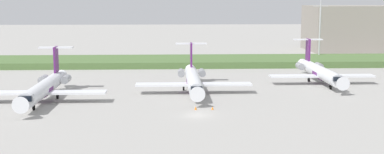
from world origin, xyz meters
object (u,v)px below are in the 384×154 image
(regional_jet_third, at_px, (193,80))
(safety_cone_mid_marker, at_px, (212,108))
(regional_jet_fourth, at_px, (320,72))
(antenna_mast, at_px, (320,26))
(safety_cone_front_marker, at_px, (196,108))
(regional_jet_second, at_px, (45,87))

(regional_jet_third, relative_size, safety_cone_mid_marker, 56.36)
(regional_jet_fourth, bearing_deg, antenna_mast, 74.19)
(regional_jet_fourth, distance_m, antenna_mast, 43.50)
(antenna_mast, bearing_deg, safety_cone_front_marker, -120.91)
(regional_jet_fourth, xyz_separation_m, antenna_mast, (11.67, 41.19, 7.73))
(regional_jet_third, relative_size, safety_cone_front_marker, 56.36)
(antenna_mast, height_order, safety_cone_mid_marker, antenna_mast)
(regional_jet_fourth, height_order, antenna_mast, antenna_mast)
(regional_jet_second, relative_size, antenna_mast, 1.25)
(safety_cone_front_marker, bearing_deg, regional_jet_third, 88.78)
(regional_jet_second, relative_size, regional_jet_third, 1.00)
(regional_jet_third, bearing_deg, antenna_mast, 51.85)
(regional_jet_third, bearing_deg, safety_cone_front_marker, -91.22)
(regional_jet_fourth, bearing_deg, regional_jet_second, -162.58)
(regional_jet_third, relative_size, antenna_mast, 1.25)
(safety_cone_front_marker, height_order, safety_cone_mid_marker, same)
(regional_jet_second, distance_m, safety_cone_front_marker, 28.71)
(regional_jet_fourth, bearing_deg, regional_jet_third, -160.92)
(regional_jet_second, bearing_deg, regional_jet_fourth, 17.42)
(safety_cone_front_marker, xyz_separation_m, safety_cone_mid_marker, (2.84, -0.06, 0.00))
(regional_jet_third, bearing_deg, regional_jet_second, -164.32)
(regional_jet_third, xyz_separation_m, regional_jet_fourth, (28.41, 9.83, 0.00))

